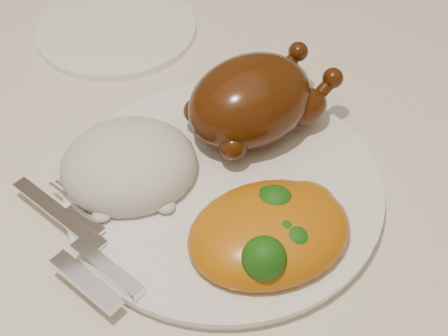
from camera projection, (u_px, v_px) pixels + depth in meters
name	position (u px, v px, depth m)	size (l,w,h in m)	color
dining_table	(65.00, 208.00, 0.71)	(1.60, 0.90, 0.76)	brown
tablecloth	(52.00, 163.00, 0.65)	(1.73, 1.03, 0.18)	beige
dinner_plate	(224.00, 187.00, 0.58)	(0.29, 0.29, 0.01)	white
side_plate	(116.00, 29.00, 0.76)	(0.19, 0.19, 0.01)	white
roast_chicken	(254.00, 99.00, 0.60)	(0.17, 0.12, 0.08)	#4E2108
rice_mound	(129.00, 166.00, 0.58)	(0.15, 0.15, 0.07)	silver
mac_and_cheese	(275.00, 230.00, 0.53)	(0.15, 0.12, 0.06)	#BE5E0C
cutlery	(86.00, 253.00, 0.52)	(0.07, 0.17, 0.01)	silver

